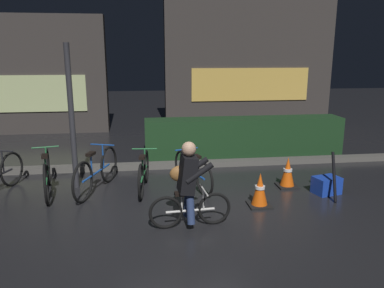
{
  "coord_description": "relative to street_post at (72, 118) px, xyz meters",
  "views": [
    {
      "loc": [
        -0.6,
        -5.64,
        2.4
      ],
      "look_at": [
        0.2,
        0.6,
        0.9
      ],
      "focal_mm": 35.21,
      "sensor_mm": 36.0,
      "label": 1
    }
  ],
  "objects": [
    {
      "name": "ground_plane",
      "position": [
        1.88,
        -1.2,
        -1.3
      ],
      "size": [
        40.0,
        40.0,
        0.0
      ],
      "primitive_type": "plane",
      "color": "black"
    },
    {
      "name": "sidewalk_curb",
      "position": [
        1.88,
        1.0,
        -1.24
      ],
      "size": [
        12.0,
        0.24,
        0.12
      ],
      "primitive_type": "cube",
      "color": "#56544F",
      "rests_on": "ground"
    },
    {
      "name": "hedge_row",
      "position": [
        3.68,
        1.9,
        -0.85
      ],
      "size": [
        4.8,
        0.7,
        0.9
      ],
      "primitive_type": "cube",
      "color": "#19381C",
      "rests_on": "ground"
    },
    {
      "name": "storefront_left",
      "position": [
        -1.88,
        5.3,
        0.47
      ],
      "size": [
        4.08,
        0.54,
        3.56
      ],
      "color": "#383330",
      "rests_on": "ground"
    },
    {
      "name": "storefront_right",
      "position": [
        4.91,
        6.0,
        0.87
      ],
      "size": [
        5.79,
        0.54,
        4.36
      ],
      "color": "#383330",
      "rests_on": "ground"
    },
    {
      "name": "street_post",
      "position": [
        0.0,
        0.0,
        0.0
      ],
      "size": [
        0.1,
        0.1,
        2.6
      ],
      "primitive_type": "cylinder",
      "color": "#2D2D33",
      "rests_on": "ground"
    },
    {
      "name": "parked_bike_left_mid",
      "position": [
        -0.44,
        -0.27,
        -0.94
      ],
      "size": [
        0.48,
        1.69,
        0.79
      ],
      "rotation": [
        0.0,
        0.0,
        1.77
      ],
      "color": "black",
      "rests_on": "ground"
    },
    {
      "name": "parked_bike_center_left",
      "position": [
        0.41,
        -0.27,
        -0.94
      ],
      "size": [
        0.62,
        1.66,
        0.8
      ],
      "rotation": [
        0.0,
        0.0,
        1.24
      ],
      "color": "black",
      "rests_on": "ground"
    },
    {
      "name": "parked_bike_center_right",
      "position": [
        1.24,
        -0.31,
        -0.97
      ],
      "size": [
        0.46,
        1.54,
        0.71
      ],
      "rotation": [
        0.0,
        0.0,
        1.47
      ],
      "color": "black",
      "rests_on": "ground"
    },
    {
      "name": "parked_bike_right_mid",
      "position": [
        2.13,
        -0.33,
        -0.98
      ],
      "size": [
        0.58,
        1.43,
        0.69
      ],
      "rotation": [
        0.0,
        0.0,
        1.91
      ],
      "color": "black",
      "rests_on": "ground"
    },
    {
      "name": "traffic_cone_near",
      "position": [
        3.1,
        -1.3,
        -1.03
      ],
      "size": [
        0.36,
        0.36,
        0.56
      ],
      "color": "black",
      "rests_on": "ground"
    },
    {
      "name": "traffic_cone_far",
      "position": [
        3.88,
        -0.48,
        -1.03
      ],
      "size": [
        0.36,
        0.36,
        0.57
      ],
      "color": "black",
      "rests_on": "ground"
    },
    {
      "name": "blue_crate",
      "position": [
        4.44,
        -0.9,
        -1.15
      ],
      "size": [
        0.51,
        0.42,
        0.3
      ],
      "primitive_type": "cube",
      "rotation": [
        0.0,
        0.0,
        0.25
      ],
      "color": "#193DB7",
      "rests_on": "ground"
    },
    {
      "name": "cyclist",
      "position": [
        1.87,
        -1.87,
        -0.67
      ],
      "size": [
        1.19,
        0.5,
        1.25
      ],
      "rotation": [
        0.0,
        0.0,
        0.08
      ],
      "color": "black",
      "rests_on": "ground"
    },
    {
      "name": "closed_umbrella",
      "position": [
        4.43,
        -1.15,
        -0.91
      ],
      "size": [
        0.13,
        0.42,
        0.78
      ],
      "primitive_type": "cylinder",
      "rotation": [
        0.0,
        0.46,
        1.37
      ],
      "color": "black",
      "rests_on": "ground"
    }
  ]
}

